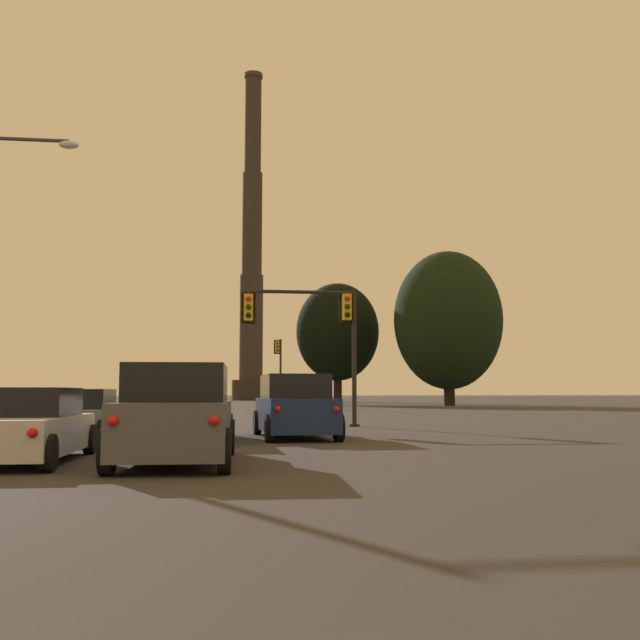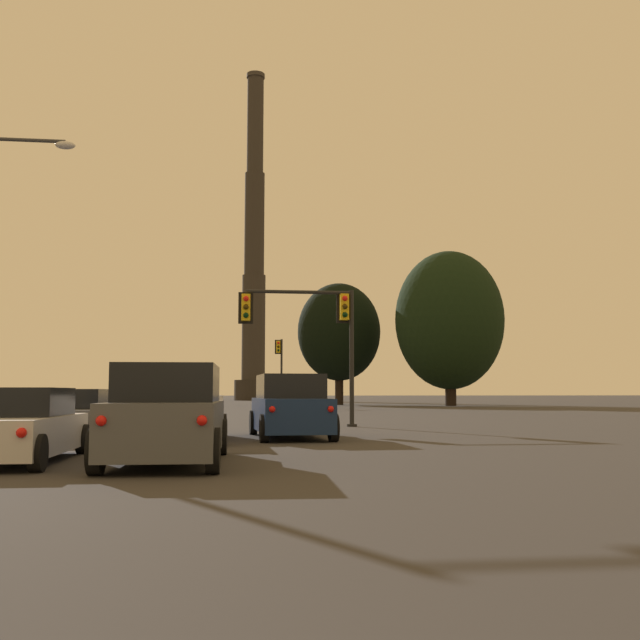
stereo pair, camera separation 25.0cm
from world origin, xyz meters
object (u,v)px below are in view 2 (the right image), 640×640
Objects in this scene: sedan_left_lane_second at (17,427)px; traffic_light_far_right at (280,363)px; sedan_left_lane_front at (75,416)px; suv_center_lane_second at (169,416)px; suv_right_lane_front at (290,407)px; pickup_truck_center_lane_front at (185,411)px; traffic_light_overhead_right at (314,322)px; smokestack at (254,269)px.

traffic_light_far_right is (8.49, 50.33, 3.25)m from sedan_left_lane_second.
sedan_left_lane_second is at bearing -86.54° from sedan_left_lane_front.
suv_center_lane_second is 1.00× the size of suv_right_lane_front.
pickup_truck_center_lane_front is at bearing 66.67° from sedan_left_lane_second.
traffic_light_overhead_right is at bearing 75.43° from suv_right_lane_front.
pickup_truck_center_lane_front is at bearing 92.32° from suv_center_lane_second.
suv_right_lane_front is 0.09× the size of smokestack.
suv_right_lane_front is at bearing 2.89° from sedan_left_lane_front.
sedan_left_lane_front is at bearing 92.76° from sedan_left_lane_second.
traffic_light_far_right reaches higher than suv_center_lane_second.
pickup_truck_center_lane_front is 1.04× the size of traffic_light_overhead_right.
suv_center_lane_second is 1.05× the size of sedan_left_lane_second.
suv_center_lane_second reaches higher than sedan_left_lane_front.
suv_right_lane_front is 9.15m from sedan_left_lane_second.
traffic_light_overhead_right is at bearing -90.42° from smokestack.
traffic_light_far_right is 60.59m from smokestack.
suv_center_lane_second is 2.99m from sedan_left_lane_second.
suv_right_lane_front is at bearing -102.10° from traffic_light_overhead_right.
smokestack reaches higher than traffic_light_overhead_right.
smokestack is at bearing 89.58° from traffic_light_overhead_right.
suv_center_lane_second is 0.09× the size of smokestack.
pickup_truck_center_lane_front is at bearing -121.07° from traffic_light_overhead_right.
sedan_left_lane_front is 0.79× the size of traffic_light_far_right.
suv_right_lane_front is 103.37m from smokestack.
sedan_left_lane_second is at bearing 169.27° from suv_center_lane_second.
sedan_left_lane_second is at bearing -94.24° from smokestack.
suv_center_lane_second is at bearing -106.89° from traffic_light_overhead_right.
suv_center_lane_second reaches higher than pickup_truck_center_lane_front.
sedan_left_lane_front and sedan_left_lane_second have the same top height.
sedan_left_lane_second is at bearing -132.29° from suv_right_lane_front.
suv_right_lane_front reaches higher than sedan_left_lane_second.
suv_center_lane_second is at bearing -113.46° from suv_right_lane_front.
traffic_light_far_right is at bearing 80.75° from pickup_truck_center_lane_front.
smokestack is (-0.47, 57.92, 17.79)m from traffic_light_far_right.
suv_center_lane_second is 110.98m from smokestack.
sedan_left_lane_front is at bearing 170.34° from pickup_truck_center_lane_front.
smokestack reaches higher than sedan_left_lane_front.
sedan_left_lane_second is at bearing -117.82° from traffic_light_overhead_right.
suv_center_lane_second is 0.83× the size of traffic_light_far_right.
pickup_truck_center_lane_front is (-3.03, -0.61, -0.09)m from suv_right_lane_front.
traffic_light_far_right reaches higher than traffic_light_overhead_right.
traffic_light_far_right reaches higher than sedan_left_lane_front.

